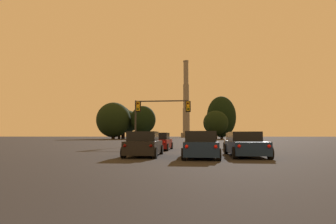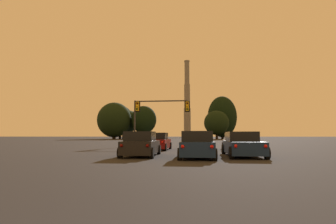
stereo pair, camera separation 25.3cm
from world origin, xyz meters
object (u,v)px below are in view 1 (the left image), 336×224
at_px(hatchback_center_lane_second, 200,145).
at_px(hatchback_left_lane_front, 159,142).
at_px(hatchback_left_lane_second, 144,145).
at_px(hatchback_right_lane_front, 236,142).
at_px(smokestack, 186,107).
at_px(traffic_light_overhead_left, 155,111).
at_px(sedan_right_lane_second, 245,145).

bearing_deg(hatchback_center_lane_second, hatchback_left_lane_front, 113.57).
distance_m(hatchback_center_lane_second, hatchback_left_lane_second, 3.36).
xyz_separation_m(hatchback_right_lane_front, smokestack, (-8.47, 133.42, 17.60)).
xyz_separation_m(hatchback_center_lane_second, traffic_light_overhead_left, (-4.81, 14.81, 3.36)).
bearing_deg(sedan_right_lane_second, hatchback_left_lane_front, 133.60).
height_order(sedan_right_lane_second, hatchback_left_lane_second, hatchback_left_lane_second).
bearing_deg(hatchback_right_lane_front, hatchback_left_lane_front, -174.67).
bearing_deg(traffic_light_overhead_left, hatchback_left_lane_front, -78.05).
height_order(hatchback_center_lane_second, hatchback_left_lane_second, same).
relative_size(hatchback_center_lane_second, hatchback_left_lane_second, 0.99).
xyz_separation_m(sedan_right_lane_second, hatchback_right_lane_front, (0.51, 6.50, -0.00)).
bearing_deg(hatchback_left_lane_front, hatchback_center_lane_second, -65.25).
bearing_deg(hatchback_right_lane_front, hatchback_center_lane_second, -109.62).
xyz_separation_m(hatchback_left_lane_front, hatchback_right_lane_front, (6.39, 0.36, 0.00)).
height_order(hatchback_left_lane_front, traffic_light_overhead_left, traffic_light_overhead_left).
bearing_deg(hatchback_left_lane_second, traffic_light_overhead_left, 94.92).
xyz_separation_m(sedan_right_lane_second, hatchback_left_lane_second, (-5.88, -0.54, -0.00)).
relative_size(hatchback_right_lane_front, smokestack, 0.09).
distance_m(hatchback_left_lane_second, hatchback_right_lane_front, 9.51).
relative_size(sedan_right_lane_second, hatchback_center_lane_second, 1.15).
distance_m(hatchback_left_lane_front, smokestack, 134.95).
height_order(hatchback_left_lane_front, hatchback_right_lane_front, same).
relative_size(sedan_right_lane_second, traffic_light_overhead_left, 0.73).
bearing_deg(hatchback_center_lane_second, smokestack, 92.25).
xyz_separation_m(hatchback_left_lane_front, smokestack, (-2.07, 133.79, 17.60)).
distance_m(hatchback_right_lane_front, smokestack, 134.84).
distance_m(hatchback_left_lane_front, hatchback_right_lane_front, 6.40).
bearing_deg(hatchback_center_lane_second, hatchback_left_lane_second, 165.93).
relative_size(hatchback_left_lane_front, hatchback_left_lane_second, 1.00).
relative_size(hatchback_left_lane_front, smokestack, 0.09).
relative_size(sedan_right_lane_second, smokestack, 0.10).
height_order(hatchback_right_lane_front, smokestack, smokestack).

